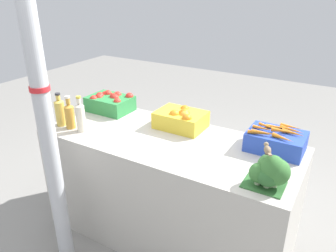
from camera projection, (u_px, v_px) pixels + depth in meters
ground_plane at (168, 232)px, 2.68m from camera, size 10.00×10.00×0.00m
market_table at (168, 189)px, 2.50m from camera, size 1.85×0.76×0.85m
support_pole at (43, 107)px, 1.94m from camera, size 0.12×0.12×2.38m
apple_crate at (110, 102)px, 2.80m from camera, size 0.36×0.27×0.16m
orange_crate at (181, 119)px, 2.48m from camera, size 0.36×0.27×0.16m
carrot_crate at (276, 140)px, 2.15m from camera, size 0.36×0.27×0.16m
broccoli_pile at (270, 172)px, 1.75m from camera, size 0.24×0.18×0.19m
juice_bottle_golden at (60, 112)px, 2.50m from camera, size 0.07×0.07×0.26m
juice_bottle_amber at (70, 115)px, 2.46m from camera, size 0.07×0.07×0.25m
juice_bottle_cloudy at (81, 117)px, 2.40m from camera, size 0.07×0.07×0.27m
sparrow_bird at (267, 149)px, 1.72m from camera, size 0.07×0.13×0.05m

